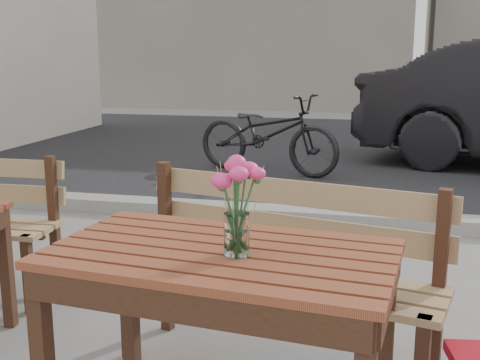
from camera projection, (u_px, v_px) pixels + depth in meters
The scene contains 5 objects.
street at pixel (349, 173), 6.97m from camera, with size 30.00×8.12×0.12m.
main_table at pixel (221, 282), 2.13m from camera, with size 1.27×0.83×0.74m.
main_bench at pixel (282, 251), 2.67m from camera, with size 1.51×0.75×0.90m.
main_vase at pixel (237, 194), 2.00m from camera, with size 0.19×0.19×0.34m.
bicycle at pixel (268, 133), 7.06m from camera, with size 0.63×1.80×0.95m, color black.
Camera 1 is at (0.30, -1.88, 1.42)m, focal length 45.00 mm.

